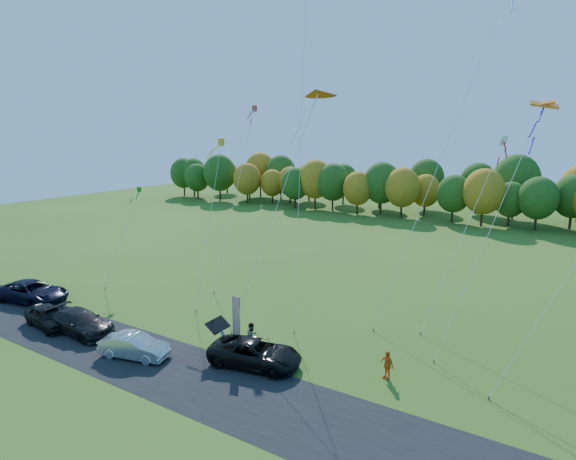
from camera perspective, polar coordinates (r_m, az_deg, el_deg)
The scene contains 21 objects.
ground at distance 30.49m, azimuth -6.04°, elevation -15.05°, with size 160.00×160.00×0.00m, color #315917.
asphalt_strip at distance 27.81m, azimuth -11.26°, elevation -18.07°, with size 90.00×6.00×0.01m, color black.
tree_line at distance 79.51m, azimuth 18.54°, elevation 1.35°, with size 116.00×12.00×10.00m, color #1E4711, non-canonical shape.
black_suv at distance 28.44m, azimuth -4.21°, elevation -15.31°, with size 2.65×5.74×1.59m, color black.
silver_sedan at distance 30.88m, azimuth -18.92°, elevation -13.77°, with size 1.57×4.51×1.49m, color #B9B8BE.
dark_truck_a at distance 35.64m, azimuth -24.86°, elevation -10.58°, with size 2.30×5.65×1.64m, color black.
dark_truck_b at distance 37.81m, azimuth -28.15°, elevation -9.66°, with size 1.87×4.65×1.58m, color black.
dark_suv_west at distance 43.88m, azimuth -29.70°, elevation -6.81°, with size 2.90×6.28×1.74m, color black.
person_tailgate_a at distance 30.36m, azimuth -8.25°, elevation -13.44°, with size 0.62×0.41×1.70m, color white.
person_tailgate_b at distance 30.23m, azimuth -4.60°, elevation -13.32°, with size 0.90×0.70×1.85m, color gray.
person_east at distance 27.60m, azimuth 12.47°, elevation -16.37°, with size 0.99×0.41×1.69m, color orange.
feather_flag at distance 29.40m, azimuth -6.66°, elevation -11.00°, with size 0.52×0.14×3.91m.
kite_delta_blue at distance 34.81m, azimuth 1.69°, elevation 13.41°, with size 6.06×10.63×30.36m.
kite_parafoil_orange at distance 35.57m, azimuth 19.34°, elevation 9.86°, with size 7.82×12.40×26.31m.
kite_delta_red at distance 33.09m, azimuth -1.22°, elevation 3.59°, with size 3.69×9.40×18.44m.
kite_parafoil_rainbow at distance 30.04m, azimuth 24.20°, elevation -0.25°, with size 5.86×6.12×16.22m.
kite_diamond_yellow at distance 38.70m, azimuth -9.94°, elevation 1.22°, with size 3.54×7.94×13.91m.
kite_diamond_green at distance 45.38m, azimuth -20.19°, elevation -0.62°, with size 1.24×5.78×9.11m.
kite_diamond_white at distance 34.60m, azimuth 21.36°, elevation -0.51°, with size 4.05×7.39×14.10m.
kite_diamond_pink at distance 41.69m, azimuth -6.20°, elevation 7.09°, with size 1.02×7.22×16.85m.
kite_diamond_blue_low at distance 27.66m, azimuth 30.19°, elevation -8.26°, with size 4.87×4.99×10.40m.
Camera 1 is at (16.58, -21.53, 13.83)m, focal length 28.00 mm.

